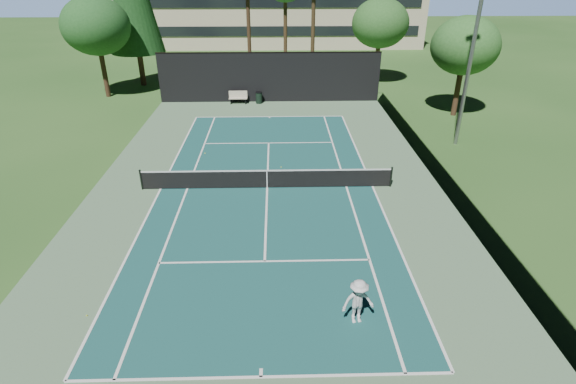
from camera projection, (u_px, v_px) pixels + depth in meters
name	position (u px, v px, depth m)	size (l,w,h in m)	color
ground	(267.00, 188.00, 23.22)	(160.00, 160.00, 0.00)	#2C5620
apron_slab	(267.00, 188.00, 23.22)	(18.00, 32.00, 0.01)	#577C57
court_surface	(267.00, 188.00, 23.21)	(10.97, 23.77, 0.01)	#184E4C
court_lines	(267.00, 188.00, 23.21)	(11.07, 23.87, 0.01)	white
tennis_net	(267.00, 178.00, 22.96)	(12.90, 0.10, 1.10)	black
fence	(266.00, 151.00, 22.35)	(18.04, 32.05, 4.03)	black
player	(358.00, 302.00, 14.27)	(1.05, 0.61, 1.63)	silver
tennis_ball_a	(87.00, 315.00, 14.83)	(0.06, 0.06, 0.06)	#CADD32
tennis_ball_b	(218.00, 180.00, 23.95)	(0.06, 0.06, 0.06)	#BCDC32
tennis_ball_c	(281.00, 167.00, 25.48)	(0.06, 0.06, 0.06)	#CDEE36
tennis_ball_d	(205.00, 153.00, 27.32)	(0.07, 0.07, 0.07)	yellow
park_bench	(238.00, 97.00, 36.70)	(1.50, 0.45, 1.02)	beige
trash_bin	(259.00, 98.00, 36.77)	(0.56, 0.56, 0.95)	black
decid_tree_a	(380.00, 23.00, 40.50)	(5.12, 5.12, 7.62)	#4B3720
decid_tree_b	(465.00, 46.00, 31.87)	(4.80, 4.80, 7.14)	#4B3220
decid_tree_c	(96.00, 26.00, 36.23)	(5.44, 5.44, 8.09)	#452D1D
campus_building	(272.00, 11.00, 62.12)	(40.50, 12.50, 8.30)	beige
light_pole	(474.00, 39.00, 25.86)	(0.90, 0.25, 12.22)	gray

